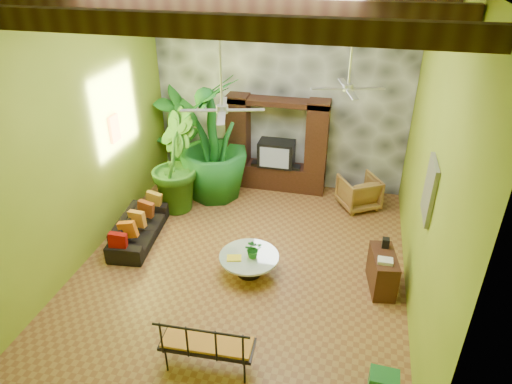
% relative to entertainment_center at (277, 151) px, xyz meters
% --- Properties ---
extents(ground, '(7.00, 7.00, 0.00)m').
position_rel_entertainment_center_xyz_m(ground, '(0.00, -3.14, -0.97)').
color(ground, brown).
rests_on(ground, ground).
extents(back_wall, '(6.00, 0.02, 5.00)m').
position_rel_entertainment_center_xyz_m(back_wall, '(0.00, 0.36, 1.53)').
color(back_wall, olive).
rests_on(back_wall, ground).
extents(left_wall, '(0.02, 7.00, 5.00)m').
position_rel_entertainment_center_xyz_m(left_wall, '(-3.00, -3.14, 1.53)').
color(left_wall, olive).
rests_on(left_wall, ground).
extents(right_wall, '(0.02, 7.00, 5.00)m').
position_rel_entertainment_center_xyz_m(right_wall, '(3.00, -3.14, 1.53)').
color(right_wall, olive).
rests_on(right_wall, ground).
extents(stone_accent_wall, '(5.98, 0.10, 4.98)m').
position_rel_entertainment_center_xyz_m(stone_accent_wall, '(0.00, 0.30, 1.53)').
color(stone_accent_wall, '#3E4047').
rests_on(stone_accent_wall, ground).
extents(entertainment_center, '(2.40, 0.55, 2.30)m').
position_rel_entertainment_center_xyz_m(entertainment_center, '(0.00, 0.00, 0.00)').
color(entertainment_center, black).
rests_on(entertainment_center, ground).
extents(ceiling_fan_front, '(1.28, 1.28, 1.86)m').
position_rel_entertainment_center_xyz_m(ceiling_fan_front, '(-0.20, -3.54, 2.44)').
color(ceiling_fan_front, silver).
rests_on(ceiling_fan_front, ceiling).
extents(ceiling_fan_back, '(1.28, 1.28, 1.86)m').
position_rel_entertainment_center_xyz_m(ceiling_fan_back, '(1.60, -1.94, 2.44)').
color(ceiling_fan_back, silver).
rests_on(ceiling_fan_back, ceiling).
extents(wall_art_mask, '(0.06, 0.32, 0.55)m').
position_rel_entertainment_center_xyz_m(wall_art_mask, '(-2.96, -2.14, 1.13)').
color(wall_art_mask, gold).
rests_on(wall_art_mask, left_wall).
extents(wall_art_painting, '(0.06, 0.70, 0.90)m').
position_rel_entertainment_center_xyz_m(wall_art_painting, '(2.96, -3.74, 1.33)').
color(wall_art_painting, '#256589').
rests_on(wall_art_painting, right_wall).
extents(sofa, '(0.90, 1.89, 0.53)m').
position_rel_entertainment_center_xyz_m(sofa, '(-2.30, -2.90, -0.70)').
color(sofa, black).
rests_on(sofa, ground).
extents(wicker_armchair, '(1.11, 1.12, 0.75)m').
position_rel_entertainment_center_xyz_m(wicker_armchair, '(2.03, -0.50, -0.59)').
color(wicker_armchair, brown).
rests_on(wicker_armchair, ground).
extents(tall_plant_a, '(1.44, 1.51, 2.38)m').
position_rel_entertainment_center_xyz_m(tall_plant_a, '(-2.43, 0.01, 0.22)').
color(tall_plant_a, '#1D691B').
rests_on(tall_plant_a, ground).
extents(tall_plant_b, '(1.38, 1.52, 2.26)m').
position_rel_entertainment_center_xyz_m(tall_plant_b, '(-2.04, -1.46, 0.17)').
color(tall_plant_b, '#285D18').
rests_on(tall_plant_b, ground).
extents(tall_plant_c, '(1.69, 1.69, 2.89)m').
position_rel_entertainment_center_xyz_m(tall_plant_c, '(-1.35, -0.75, 0.48)').
color(tall_plant_c, '#19621E').
rests_on(tall_plant_c, ground).
extents(coffee_table, '(1.10, 1.10, 0.40)m').
position_rel_entertainment_center_xyz_m(coffee_table, '(0.17, -3.43, -0.71)').
color(coffee_table, black).
rests_on(coffee_table, ground).
extents(centerpiece_plant, '(0.40, 0.37, 0.35)m').
position_rel_entertainment_center_xyz_m(centerpiece_plant, '(0.26, -3.44, -0.39)').
color(centerpiece_plant, '#1A661B').
rests_on(centerpiece_plant, coffee_table).
extents(yellow_tray, '(0.30, 0.25, 0.03)m').
position_rel_entertainment_center_xyz_m(yellow_tray, '(-0.07, -3.58, -0.55)').
color(yellow_tray, yellow).
rests_on(yellow_tray, coffee_table).
extents(iron_bench, '(1.36, 0.55, 0.57)m').
position_rel_entertainment_center_xyz_m(iron_bench, '(0.12, -5.71, -0.42)').
color(iron_bench, black).
rests_on(iron_bench, ground).
extents(side_console, '(0.53, 0.93, 0.70)m').
position_rel_entertainment_center_xyz_m(side_console, '(2.55, -3.26, -0.62)').
color(side_console, '#3D1F13').
rests_on(side_console, ground).
extents(green_bin, '(0.41, 0.31, 0.35)m').
position_rel_entertainment_center_xyz_m(green_bin, '(2.58, -5.49, -0.79)').
color(green_bin, '#1E7124').
rests_on(green_bin, ground).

